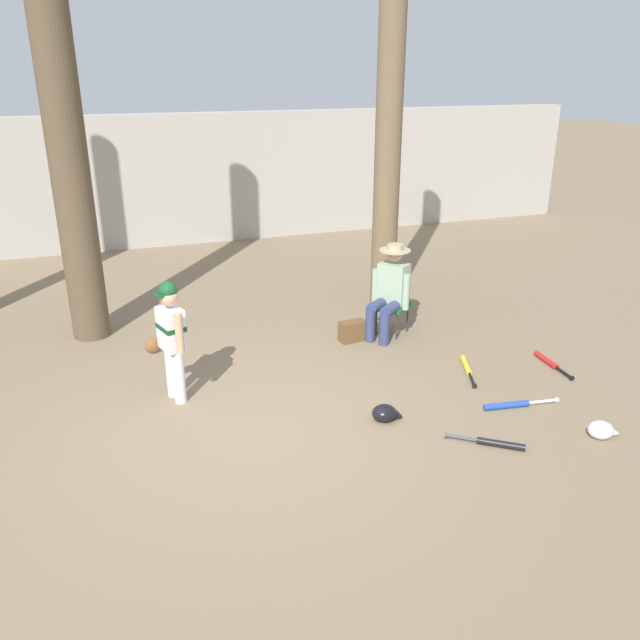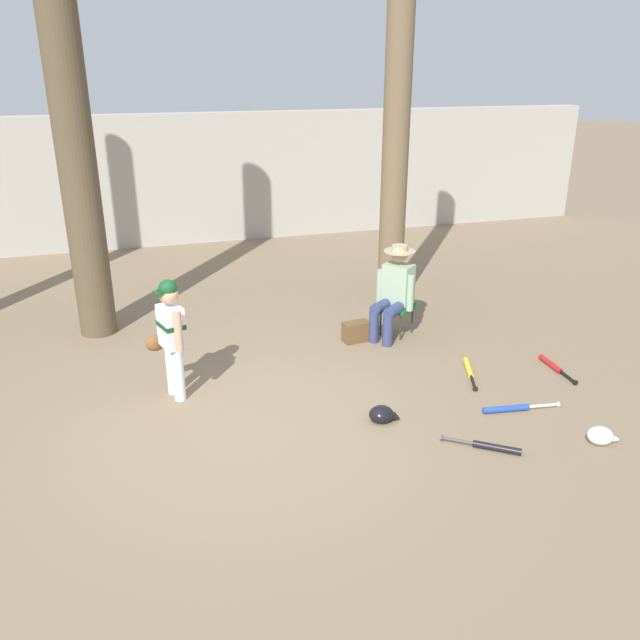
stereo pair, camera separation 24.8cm
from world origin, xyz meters
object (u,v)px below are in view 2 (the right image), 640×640
at_px(handbag_beside_stool, 356,332).
at_px(bat_red_barrel, 553,366).
at_px(bat_black_composite, 490,447).
at_px(tree_near_player, 70,109).
at_px(batting_helmet_white, 600,436).
at_px(bat_yellow_trainer, 469,370).
at_px(folding_stool, 397,308).
at_px(tree_behind_spectator, 397,121).
at_px(bat_blue_youth, 512,408).
at_px(young_ballplayer, 170,331).
at_px(seated_spectator, 394,290).
at_px(batting_helmet_black, 382,414).

relative_size(handbag_beside_stool, bat_red_barrel, 0.47).
height_order(handbag_beside_stool, bat_black_composite, handbag_beside_stool).
distance_m(tree_near_player, batting_helmet_white, 6.76).
xyz_separation_m(bat_yellow_trainer, batting_helmet_white, (0.43, -1.68, 0.04)).
relative_size(folding_stool, batting_helmet_white, 1.93).
distance_m(bat_yellow_trainer, bat_black_composite, 1.61).
bearing_deg(bat_black_composite, tree_behind_spectator, 80.72).
height_order(tree_near_player, bat_yellow_trainer, tree_near_player).
height_order(folding_stool, bat_yellow_trainer, folding_stool).
xyz_separation_m(bat_blue_youth, bat_red_barrel, (1.02, 0.73, 0.00)).
bearing_deg(tree_behind_spectator, young_ballplayer, -149.44).
xyz_separation_m(tree_near_player, handbag_beside_stool, (3.15, -1.31, -2.69)).
xyz_separation_m(folding_stool, seated_spectator, (-0.08, -0.06, 0.28)).
relative_size(seated_spectator, batting_helmet_black, 4.05).
bearing_deg(handbag_beside_stool, bat_blue_youth, -67.65).
bearing_deg(batting_helmet_black, bat_red_barrel, 12.21).
xyz_separation_m(young_ballplayer, batting_helmet_black, (1.90, -1.15, -0.67)).
xyz_separation_m(tree_behind_spectator, bat_yellow_trainer, (-0.01, -2.38, -2.58)).
bearing_deg(batting_helmet_black, tree_near_player, 129.50).
height_order(young_ballplayer, bat_red_barrel, young_ballplayer).
bearing_deg(seated_spectator, tree_near_player, 160.50).
bearing_deg(bat_yellow_trainer, tree_near_player, 147.86).
xyz_separation_m(bat_black_composite, batting_helmet_black, (-0.76, 0.78, 0.04)).
bearing_deg(tree_behind_spectator, batting_helmet_black, -114.24).
bearing_deg(batting_helmet_white, seated_spectator, 105.96).
distance_m(tree_behind_spectator, batting_helmet_black, 4.23).
distance_m(tree_near_player, young_ballplayer, 3.07).
distance_m(tree_near_player, folding_stool, 4.63).
height_order(seated_spectator, bat_blue_youth, seated_spectator).
xyz_separation_m(young_ballplayer, batting_helmet_white, (3.70, -2.12, -0.67)).
relative_size(seated_spectator, batting_helmet_white, 4.13).
relative_size(tree_near_player, bat_black_composite, 10.13).
xyz_separation_m(handbag_beside_stool, bat_blue_youth, (0.89, -2.17, -0.10)).
bearing_deg(bat_red_barrel, batting_helmet_black, -167.79).
height_order(folding_stool, bat_blue_youth, folding_stool).
bearing_deg(tree_behind_spectator, folding_stool, -108.31).
height_order(bat_yellow_trainer, bat_black_composite, same).
distance_m(handbag_beside_stool, bat_black_composite, 2.76).
relative_size(tree_near_player, bat_blue_youth, 7.60).
bearing_deg(bat_black_composite, young_ballplayer, 144.03).
distance_m(tree_near_player, handbag_beside_stool, 4.34).
height_order(tree_near_player, tree_behind_spectator, tree_near_player).
bearing_deg(young_ballplayer, bat_blue_youth, -22.79).
bearing_deg(tree_behind_spectator, handbag_beside_stool, -129.54).
bearing_deg(tree_behind_spectator, seated_spectator, -110.99).
relative_size(seated_spectator, bat_red_barrel, 1.67).
bearing_deg(tree_near_player, bat_yellow_trainer, -32.14).
distance_m(bat_black_composite, batting_helmet_black, 1.09).
relative_size(tree_near_player, handbag_beside_stool, 18.52).
distance_m(handbag_beside_stool, bat_yellow_trainer, 1.56).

